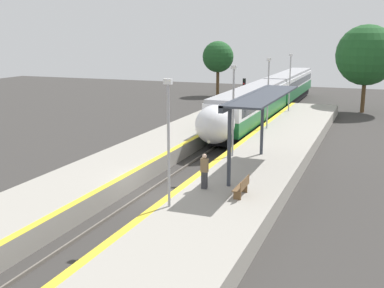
{
  "coord_description": "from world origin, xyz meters",
  "views": [
    {
      "loc": [
        10.75,
        -22.32,
        8.54
      ],
      "look_at": [
        0.57,
        3.75,
        2.16
      ],
      "focal_mm": 45.0,
      "sensor_mm": 36.0,
      "label": 1
    }
  ],
  "objects": [
    {
      "name": "lamppost_mid",
      "position": [
        2.38,
        6.16,
        4.27
      ],
      "size": [
        0.36,
        0.2,
        5.7
      ],
      "color": "#9E9EA3",
      "rests_on": "platform_right"
    },
    {
      "name": "ground_plane",
      "position": [
        0.0,
        0.0,
        0.0
      ],
      "size": [
        120.0,
        120.0,
        0.0
      ],
      "primitive_type": "plane",
      "color": "#383533"
    },
    {
      "name": "person_waiting",
      "position": [
        2.99,
        -0.74,
        1.96
      ],
      "size": [
        0.36,
        0.24,
        1.79
      ],
      "color": "#333338",
      "rests_on": "platform_right"
    },
    {
      "name": "background_tree_left",
      "position": [
        -10.89,
        43.25,
        5.45
      ],
      "size": [
        4.39,
        4.39,
        7.67
      ],
      "color": "brown",
      "rests_on": "ground_plane"
    },
    {
      "name": "rail_left",
      "position": [
        -0.72,
        0.0,
        0.07
      ],
      "size": [
        0.08,
        90.0,
        0.15
      ],
      "primitive_type": "cube",
      "color": "slate",
      "rests_on": "ground_plane"
    },
    {
      "name": "lamppost_far",
      "position": [
        2.38,
        16.01,
        4.27
      ],
      "size": [
        0.36,
        0.2,
        5.7
      ],
      "color": "#9E9EA3",
      "rests_on": "platform_right"
    },
    {
      "name": "background_tree_right",
      "position": [
        9.12,
        34.46,
        6.33
      ],
      "size": [
        6.63,
        6.63,
        9.65
      ],
      "color": "brown",
      "rests_on": "ground_plane"
    },
    {
      "name": "platform_right",
      "position": [
        4.17,
        0.0,
        0.51
      ],
      "size": [
        5.07,
        64.0,
        1.03
      ],
      "color": "#9E998E",
      "rests_on": "ground_plane"
    },
    {
      "name": "platform_left",
      "position": [
        -3.86,
        0.0,
        0.51
      ],
      "size": [
        4.45,
        64.0,
        1.03
      ],
      "color": "#9E998E",
      "rests_on": "ground_plane"
    },
    {
      "name": "platform_bench",
      "position": [
        5.05,
        -1.15,
        1.49
      ],
      "size": [
        0.44,
        1.53,
        0.89
      ],
      "color": "brown",
      "rests_on": "platform_right"
    },
    {
      "name": "rail_right",
      "position": [
        0.72,
        0.0,
        0.07
      ],
      "size": [
        0.08,
        90.0,
        0.15
      ],
      "primitive_type": "cube",
      "color": "slate",
      "rests_on": "ground_plane"
    },
    {
      "name": "lamppost_farthest",
      "position": [
        2.38,
        25.86,
        4.27
      ],
      "size": [
        0.36,
        0.2,
        5.7
      ],
      "color": "#9E9EA3",
      "rests_on": "platform_right"
    },
    {
      "name": "lamppost_near",
      "position": [
        2.38,
        -3.69,
        4.27
      ],
      "size": [
        0.36,
        0.2,
        5.7
      ],
      "color": "#9E9EA3",
      "rests_on": "platform_right"
    },
    {
      "name": "station_canopy",
      "position": [
        4.55,
        3.71,
        5.02
      ],
      "size": [
        2.02,
        10.14,
        4.31
      ],
      "color": "#333842",
      "rests_on": "platform_right"
    },
    {
      "name": "railway_signal",
      "position": [
        -2.16,
        25.43,
        2.57
      ],
      "size": [
        0.28,
        0.28,
        4.18
      ],
      "color": "#59595E",
      "rests_on": "ground_plane"
    },
    {
      "name": "train",
      "position": [
        0.0,
        28.52,
        2.2
      ],
      "size": [
        2.9,
        40.96,
        3.84
      ],
      "color": "black",
      "rests_on": "ground_plane"
    }
  ]
}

